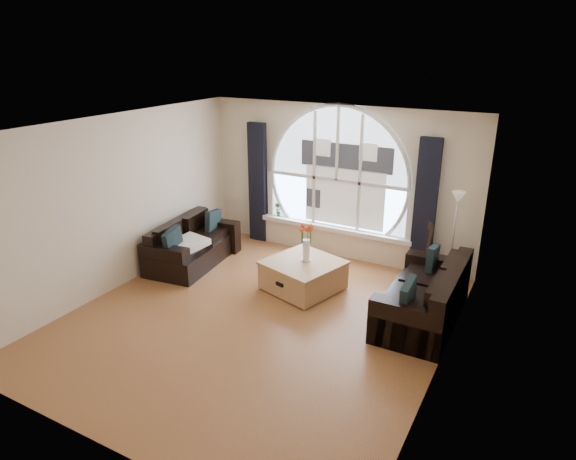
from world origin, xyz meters
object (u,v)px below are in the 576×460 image
object	(u,v)px
sofa_left	(193,242)
guitar	(429,251)
sofa_right	(423,294)
coffee_chest	(303,274)
floor_lamp	(453,242)
vase_flowers	(306,237)
potted_plant	(278,209)

from	to	relation	value
sofa_left	guitar	distance (m)	4.00
sofa_right	guitar	distance (m)	1.29
coffee_chest	floor_lamp	distance (m)	2.36
floor_lamp	guitar	xyz separation A→B (m)	(-0.37, 0.11, -0.27)
vase_flowers	floor_lamp	xyz separation A→B (m)	(1.99, 1.05, -0.06)
vase_flowers	floor_lamp	world-z (taller)	floor_lamp
vase_flowers	sofa_right	bearing A→B (deg)	-3.14
sofa_right	vase_flowers	size ratio (longest dim) A/B	2.69
sofa_left	coffee_chest	bearing A→B (deg)	-5.81
floor_lamp	guitar	world-z (taller)	floor_lamp
potted_plant	coffee_chest	bearing A→B (deg)	-49.09
sofa_left	potted_plant	bearing A→B (deg)	54.94
sofa_left	floor_lamp	xyz separation A→B (m)	(4.16, 1.14, 0.40)
potted_plant	guitar	bearing A→B (deg)	-5.95
coffee_chest	sofa_right	bearing A→B (deg)	14.85
guitar	floor_lamp	bearing A→B (deg)	-0.60
floor_lamp	potted_plant	world-z (taller)	floor_lamp
sofa_right	potted_plant	size ratio (longest dim) A/B	6.82
sofa_left	coffee_chest	world-z (taller)	sofa_left
sofa_left	sofa_right	world-z (taller)	sofa_right
coffee_chest	guitar	xyz separation A→B (m)	(1.65, 1.21, 0.27)
vase_flowers	guitar	world-z (taller)	vase_flowers
sofa_right	floor_lamp	size ratio (longest dim) A/B	1.18
sofa_left	potted_plant	world-z (taller)	potted_plant
coffee_chest	vase_flowers	world-z (taller)	vase_flowers
sofa_right	floor_lamp	xyz separation A→B (m)	(0.13, 1.15, 0.40)
floor_lamp	potted_plant	size ratio (longest dim) A/B	5.80
sofa_left	potted_plant	xyz separation A→B (m)	(0.83, 1.56, 0.29)
sofa_left	sofa_right	distance (m)	4.04
coffee_chest	sofa_left	bearing A→B (deg)	-162.41
sofa_right	coffee_chest	distance (m)	1.89
sofa_left	guitar	size ratio (longest dim) A/B	1.60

